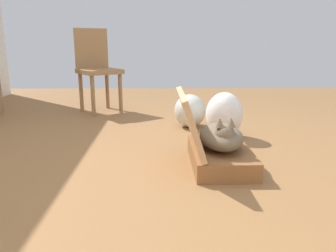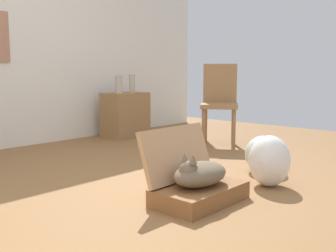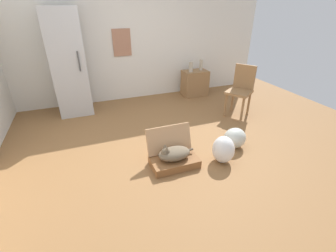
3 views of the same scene
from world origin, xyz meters
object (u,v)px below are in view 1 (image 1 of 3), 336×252
(cat, at_px, (221,136))
(chair, at_px, (97,67))
(suitcase_base, at_px, (220,156))
(plastic_bag_white, at_px, (224,115))
(plastic_bag_clear, at_px, (190,111))

(cat, distance_m, chair, 2.19)
(suitcase_base, height_order, cat, cat)
(plastic_bag_white, relative_size, plastic_bag_clear, 1.13)
(chair, bearing_deg, cat, -92.12)
(plastic_bag_white, xyz_separation_m, plastic_bag_clear, (0.37, 0.26, -0.04))
(suitcase_base, xyz_separation_m, plastic_bag_white, (0.67, -0.15, 0.14))
(cat, height_order, chair, chair)
(plastic_bag_clear, bearing_deg, cat, -174.05)
(suitcase_base, relative_size, plastic_bag_white, 1.62)
(suitcase_base, bearing_deg, plastic_bag_white, -12.59)
(plastic_bag_white, height_order, plastic_bag_clear, plastic_bag_white)
(plastic_bag_white, bearing_deg, plastic_bag_clear, 34.86)
(chair, bearing_deg, plastic_bag_clear, -71.43)
(suitcase_base, xyz_separation_m, chair, (1.83, 1.13, 0.47))
(suitcase_base, distance_m, plastic_bag_clear, 1.05)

